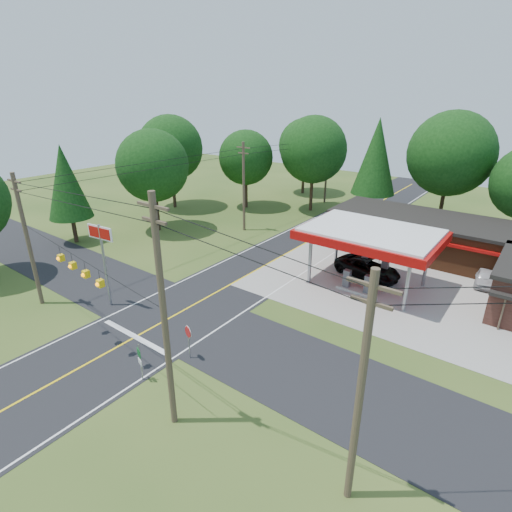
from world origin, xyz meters
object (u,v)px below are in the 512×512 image
Objects in this scene: big_stop_sign at (102,247)px; octagonal_stop_sign at (188,335)px; sedan_car at (485,277)px; gas_canopy at (371,236)px; suv_car at (367,268)px.

big_stop_sign reaches higher than octagonal_stop_sign.
octagonal_stop_sign is (9.50, -1.00, -3.04)m from big_stop_sign.
sedan_car is 30.68m from big_stop_sign.
gas_canopy is 3.82m from suv_car.
octagonal_stop_sign reaches higher than sedan_car.
big_stop_sign reaches higher than suv_car.
big_stop_sign is 10.03m from octagonal_stop_sign.
octagonal_stop_sign is at bearing 178.24° from suv_car.
big_stop_sign is (-22.00, -20.99, 4.08)m from sedan_car.
octagonal_stop_sign is at bearing -105.70° from gas_canopy.
suv_car is at bearing 50.73° from big_stop_sign.
gas_canopy reaches higher than suv_car.
octagonal_stop_sign is (-4.00, -17.51, 0.89)m from suv_car.
suv_car is 17.99m from octagonal_stop_sign.
gas_canopy reaches higher than octagonal_stop_sign.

